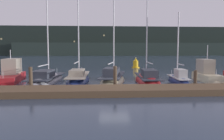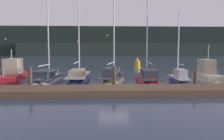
{
  "view_description": "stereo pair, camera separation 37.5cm",
  "coord_description": "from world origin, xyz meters",
  "px_view_note": "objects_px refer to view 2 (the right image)",
  "views": [
    {
      "loc": [
        -1.36,
        -17.68,
        3.12
      ],
      "look_at": [
        0.0,
        3.09,
        1.2
      ],
      "focal_mm": 35.0,
      "sensor_mm": 36.0,
      "label": 1
    },
    {
      "loc": [
        -0.99,
        -17.7,
        3.12
      ],
      "look_at": [
        0.0,
        3.09,
        1.2
      ],
      "focal_mm": 35.0,
      "sensor_mm": 36.0,
      "label": 2
    }
  ],
  "objects_px": {
    "sailboat_berth_6": "(147,81)",
    "sailboat_berth_3": "(47,80)",
    "motorboat_berth_2": "(12,77)",
    "channel_buoy": "(137,64)",
    "sailboat_berth_7": "(179,81)",
    "sailboat_berth_5": "(113,80)",
    "sailboat_berth_4": "(79,80)",
    "motorboat_berth_8": "(207,77)"
  },
  "relations": [
    {
      "from": "sailboat_berth_4",
      "to": "sailboat_berth_3",
      "type": "bearing_deg",
      "value": -176.47
    },
    {
      "from": "sailboat_berth_4",
      "to": "sailboat_berth_7",
      "type": "relative_size",
      "value": 1.59
    },
    {
      "from": "sailboat_berth_4",
      "to": "motorboat_berth_8",
      "type": "bearing_deg",
      "value": -2.35
    },
    {
      "from": "sailboat_berth_3",
      "to": "sailboat_berth_7",
      "type": "distance_m",
      "value": 12.85
    },
    {
      "from": "sailboat_berth_6",
      "to": "motorboat_berth_8",
      "type": "height_order",
      "value": "sailboat_berth_6"
    },
    {
      "from": "channel_buoy",
      "to": "sailboat_berth_4",
      "type": "bearing_deg",
      "value": -118.55
    },
    {
      "from": "motorboat_berth_2",
      "to": "sailboat_berth_4",
      "type": "distance_m",
      "value": 6.74
    },
    {
      "from": "motorboat_berth_2",
      "to": "sailboat_berth_4",
      "type": "relative_size",
      "value": 0.6
    },
    {
      "from": "sailboat_berth_7",
      "to": "motorboat_berth_8",
      "type": "height_order",
      "value": "sailboat_berth_7"
    },
    {
      "from": "sailboat_berth_5",
      "to": "motorboat_berth_2",
      "type": "bearing_deg",
      "value": 173.6
    },
    {
      "from": "sailboat_berth_5",
      "to": "channel_buoy",
      "type": "distance_m",
      "value": 17.05
    },
    {
      "from": "channel_buoy",
      "to": "sailboat_berth_3",
      "type": "bearing_deg",
      "value": -126.19
    },
    {
      "from": "sailboat_berth_3",
      "to": "sailboat_berth_7",
      "type": "bearing_deg",
      "value": -5.27
    },
    {
      "from": "sailboat_berth_4",
      "to": "sailboat_berth_6",
      "type": "height_order",
      "value": "sailboat_berth_4"
    },
    {
      "from": "motorboat_berth_2",
      "to": "sailboat_berth_5",
      "type": "xyz_separation_m",
      "value": [
        10.12,
        -1.14,
        -0.21
      ]
    },
    {
      "from": "sailboat_berth_6",
      "to": "sailboat_berth_7",
      "type": "xyz_separation_m",
      "value": [
        2.94,
        -0.43,
        0.03
      ]
    },
    {
      "from": "motorboat_berth_2",
      "to": "sailboat_berth_6",
      "type": "bearing_deg",
      "value": -6.22
    },
    {
      "from": "sailboat_berth_4",
      "to": "motorboat_berth_8",
      "type": "relative_size",
      "value": 2.4
    },
    {
      "from": "sailboat_berth_7",
      "to": "sailboat_berth_5",
      "type": "bearing_deg",
      "value": 173.1
    },
    {
      "from": "motorboat_berth_8",
      "to": "channel_buoy",
      "type": "xyz_separation_m",
      "value": [
        -4.42,
        16.19,
        0.33
      ]
    },
    {
      "from": "sailboat_berth_3",
      "to": "motorboat_berth_8",
      "type": "relative_size",
      "value": 2.3
    },
    {
      "from": "sailboat_berth_4",
      "to": "sailboat_berth_7",
      "type": "height_order",
      "value": "sailboat_berth_4"
    },
    {
      "from": "sailboat_berth_6",
      "to": "sailboat_berth_3",
      "type": "bearing_deg",
      "value": 175.64
    },
    {
      "from": "motorboat_berth_2",
      "to": "sailboat_berth_5",
      "type": "distance_m",
      "value": 10.19
    },
    {
      "from": "sailboat_berth_6",
      "to": "channel_buoy",
      "type": "xyz_separation_m",
      "value": [
        1.74,
        16.6,
        0.58
      ]
    },
    {
      "from": "motorboat_berth_2",
      "to": "sailboat_berth_5",
      "type": "bearing_deg",
      "value": -6.4
    },
    {
      "from": "motorboat_berth_8",
      "to": "channel_buoy",
      "type": "relative_size",
      "value": 2.61
    },
    {
      "from": "sailboat_berth_4",
      "to": "channel_buoy",
      "type": "height_order",
      "value": "sailboat_berth_4"
    },
    {
      "from": "sailboat_berth_3",
      "to": "sailboat_berth_4",
      "type": "xyz_separation_m",
      "value": [
        3.08,
        0.19,
        0.04
      ]
    },
    {
      "from": "sailboat_berth_3",
      "to": "sailboat_berth_5",
      "type": "relative_size",
      "value": 0.9
    },
    {
      "from": "sailboat_berth_6",
      "to": "sailboat_berth_7",
      "type": "bearing_deg",
      "value": -8.3
    },
    {
      "from": "motorboat_berth_8",
      "to": "channel_buoy",
      "type": "bearing_deg",
      "value": 105.26
    },
    {
      "from": "sailboat_berth_4",
      "to": "sailboat_berth_5",
      "type": "xyz_separation_m",
      "value": [
        3.41,
        -0.61,
        0.05
      ]
    },
    {
      "from": "sailboat_berth_5",
      "to": "sailboat_berth_6",
      "type": "distance_m",
      "value": 3.38
    },
    {
      "from": "sailboat_berth_6",
      "to": "channel_buoy",
      "type": "bearing_deg",
      "value": 84.0
    },
    {
      "from": "sailboat_berth_5",
      "to": "sailboat_berth_3",
      "type": "bearing_deg",
      "value": 176.32
    },
    {
      "from": "motorboat_berth_2",
      "to": "sailboat_berth_4",
      "type": "xyz_separation_m",
      "value": [
        6.71,
        -0.53,
        -0.25
      ]
    },
    {
      "from": "sailboat_berth_5",
      "to": "sailboat_berth_6",
      "type": "relative_size",
      "value": 1.28
    },
    {
      "from": "sailboat_berth_3",
      "to": "sailboat_berth_6",
      "type": "height_order",
      "value": "sailboat_berth_3"
    },
    {
      "from": "motorboat_berth_2",
      "to": "channel_buoy",
      "type": "distance_m",
      "value": 21.47
    },
    {
      "from": "sailboat_berth_3",
      "to": "sailboat_berth_6",
      "type": "bearing_deg",
      "value": -4.36
    },
    {
      "from": "motorboat_berth_2",
      "to": "sailboat_berth_7",
      "type": "relative_size",
      "value": 0.96
    }
  ]
}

